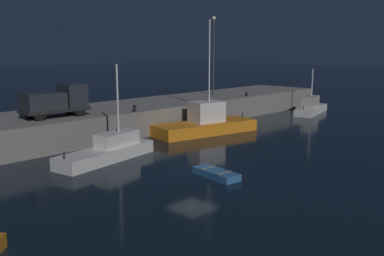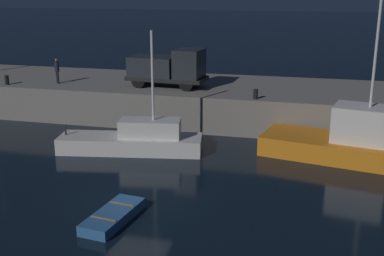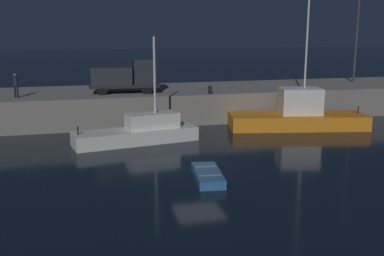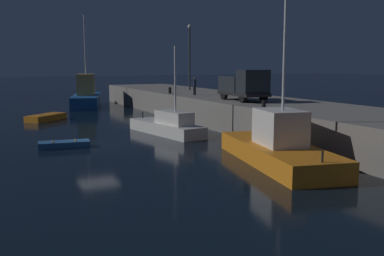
{
  "view_description": "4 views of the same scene",
  "coord_description": "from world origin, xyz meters",
  "views": [
    {
      "loc": [
        -18.87,
        -18.07,
        7.56
      ],
      "look_at": [
        4.86,
        4.72,
        1.41
      ],
      "focal_mm": 40.26,
      "sensor_mm": 36.0,
      "label": 1
    },
    {
      "loc": [
        6.94,
        -17.81,
        8.65
      ],
      "look_at": [
        1.03,
        5.57,
        1.63
      ],
      "focal_mm": 46.0,
      "sensor_mm": 36.0,
      "label": 2
    },
    {
      "loc": [
        -5.82,
        -21.12,
        6.77
      ],
      "look_at": [
        0.72,
        4.2,
        1.11
      ],
      "focal_mm": 41.81,
      "sensor_mm": 36.0,
      "label": 3
    },
    {
      "loc": [
        28.0,
        -6.66,
        5.23
      ],
      "look_at": [
        4.78,
        4.48,
        1.48
      ],
      "focal_mm": 41.53,
      "sensor_mm": 36.0,
      "label": 4
    }
  ],
  "objects": [
    {
      "name": "ground_plane",
      "position": [
        0.0,
        0.0,
        0.0
      ],
      "size": [
        320.0,
        320.0,
        0.0
      ],
      "primitive_type": "plane",
      "color": "black"
    },
    {
      "name": "pier_quay",
      "position": [
        0.0,
        13.93,
        1.13
      ],
      "size": [
        66.37,
        8.26,
        2.25
      ],
      "color": "gray",
      "rests_on": "ground"
    },
    {
      "name": "fishing_trawler_red",
      "position": [
        9.33,
        7.33,
        0.89
      ],
      "size": [
        10.05,
        5.03,
        9.96
      ],
      "color": "orange",
      "rests_on": "ground"
    },
    {
      "name": "fishing_boat_white",
      "position": [
        -2.19,
        5.84,
        0.67
      ],
      "size": [
        7.89,
        3.32,
        6.47
      ],
      "color": "silver",
      "rests_on": "ground"
    },
    {
      "name": "rowboat_white_mid",
      "position": [
        -0.14,
        -2.05,
        0.2
      ],
      "size": [
        1.58,
        3.23,
        0.44
      ],
      "color": "#2D6099",
      "rests_on": "ground"
    },
    {
      "name": "lamp_post_east",
      "position": [
        18.47,
        14.4,
        7.32
      ],
      "size": [
        0.44,
        0.44,
        8.77
      ],
      "color": "#38383D",
      "rests_on": "pier_quay"
    },
    {
      "name": "utility_truck",
      "position": [
        -2.27,
        12.49,
        3.52
      ],
      "size": [
        5.21,
        2.49,
        2.5
      ],
      "color": "black",
      "rests_on": "pier_quay"
    },
    {
      "name": "dockworker",
      "position": [
        -9.94,
        11.81,
        3.21
      ],
      "size": [
        0.43,
        0.43,
        1.68
      ],
      "color": "black",
      "rests_on": "pier_quay"
    },
    {
      "name": "bollard_east",
      "position": [
        3.66,
        10.29,
        2.54
      ],
      "size": [
        0.28,
        0.28,
        0.57
      ],
      "primitive_type": "cylinder",
      "color": "black",
      "rests_on": "pier_quay"
    }
  ]
}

